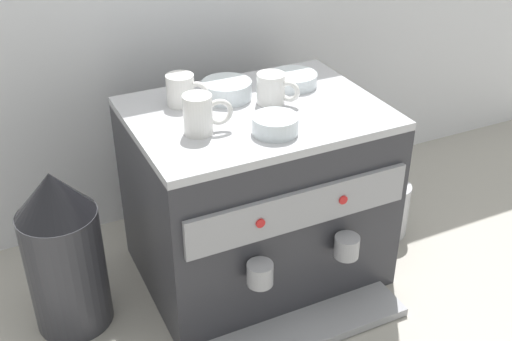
{
  "coord_description": "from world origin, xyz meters",
  "views": [
    {
      "loc": [
        -0.56,
        -1.15,
        1.04
      ],
      "look_at": [
        0.0,
        0.0,
        0.29
      ],
      "focal_mm": 44.35,
      "sensor_mm": 36.0,
      "label": 1
    }
  ],
  "objects_px": {
    "espresso_machine": "(257,195)",
    "milk_pitcher": "(389,209)",
    "ceramic_bowl_2": "(275,125)",
    "coffee_grinder": "(63,252)",
    "ceramic_cup_0": "(200,114)",
    "ceramic_bowl_0": "(227,90)",
    "ceramic_bowl_1": "(293,80)",
    "ceramic_cup_2": "(273,89)",
    "ceramic_cup_1": "(182,90)"
  },
  "relations": [
    {
      "from": "espresso_machine",
      "to": "milk_pitcher",
      "type": "relative_size",
      "value": 3.72
    },
    {
      "from": "ceramic_bowl_2",
      "to": "coffee_grinder",
      "type": "relative_size",
      "value": 0.25
    },
    {
      "from": "ceramic_cup_0",
      "to": "ceramic_bowl_0",
      "type": "xyz_separation_m",
      "value": [
        0.12,
        0.14,
        -0.02
      ]
    },
    {
      "from": "ceramic_bowl_0",
      "to": "ceramic_bowl_1",
      "type": "distance_m",
      "value": 0.17
    },
    {
      "from": "ceramic_bowl_0",
      "to": "ceramic_cup_2",
      "type": "bearing_deg",
      "value": -40.11
    },
    {
      "from": "ceramic_bowl_2",
      "to": "ceramic_cup_0",
      "type": "bearing_deg",
      "value": 154.15
    },
    {
      "from": "ceramic_bowl_2",
      "to": "coffee_grinder",
      "type": "xyz_separation_m",
      "value": [
        -0.45,
        0.13,
        -0.27
      ]
    },
    {
      "from": "ceramic_bowl_0",
      "to": "ceramic_bowl_2",
      "type": "relative_size",
      "value": 1.19
    },
    {
      "from": "ceramic_cup_0",
      "to": "coffee_grinder",
      "type": "distance_m",
      "value": 0.43
    },
    {
      "from": "ceramic_bowl_0",
      "to": "coffee_grinder",
      "type": "distance_m",
      "value": 0.51
    },
    {
      "from": "ceramic_cup_1",
      "to": "coffee_grinder",
      "type": "height_order",
      "value": "ceramic_cup_1"
    },
    {
      "from": "ceramic_bowl_0",
      "to": "milk_pitcher",
      "type": "height_order",
      "value": "ceramic_bowl_0"
    },
    {
      "from": "ceramic_cup_0",
      "to": "ceramic_bowl_1",
      "type": "relative_size",
      "value": 0.91
    },
    {
      "from": "ceramic_cup_0",
      "to": "ceramic_cup_2",
      "type": "xyz_separation_m",
      "value": [
        0.2,
        0.07,
        -0.01
      ]
    },
    {
      "from": "ceramic_cup_0",
      "to": "milk_pitcher",
      "type": "xyz_separation_m",
      "value": [
        0.54,
        0.03,
        -0.41
      ]
    },
    {
      "from": "ceramic_cup_1",
      "to": "ceramic_bowl_1",
      "type": "bearing_deg",
      "value": -2.43
    },
    {
      "from": "ceramic_bowl_1",
      "to": "coffee_grinder",
      "type": "bearing_deg",
      "value": -173.11
    },
    {
      "from": "ceramic_cup_2",
      "to": "ceramic_bowl_2",
      "type": "distance_m",
      "value": 0.15
    },
    {
      "from": "ceramic_cup_1",
      "to": "ceramic_cup_2",
      "type": "bearing_deg",
      "value": -22.77
    },
    {
      "from": "coffee_grinder",
      "to": "ceramic_bowl_1",
      "type": "bearing_deg",
      "value": 6.89
    },
    {
      "from": "ceramic_bowl_0",
      "to": "ceramic_bowl_2",
      "type": "bearing_deg",
      "value": -84.54
    },
    {
      "from": "ceramic_bowl_0",
      "to": "coffee_grinder",
      "type": "xyz_separation_m",
      "value": [
        -0.43,
        -0.08,
        -0.27
      ]
    },
    {
      "from": "ceramic_cup_1",
      "to": "milk_pitcher",
      "type": "height_order",
      "value": "ceramic_cup_1"
    },
    {
      "from": "ceramic_cup_2",
      "to": "coffee_grinder",
      "type": "relative_size",
      "value": 0.22
    },
    {
      "from": "ceramic_bowl_1",
      "to": "milk_pitcher",
      "type": "height_order",
      "value": "ceramic_bowl_1"
    },
    {
      "from": "ceramic_bowl_1",
      "to": "ceramic_bowl_2",
      "type": "relative_size",
      "value": 1.18
    },
    {
      "from": "espresso_machine",
      "to": "coffee_grinder",
      "type": "xyz_separation_m",
      "value": [
        -0.46,
        0.01,
        -0.03
      ]
    },
    {
      "from": "ceramic_cup_0",
      "to": "ceramic_bowl_1",
      "type": "height_order",
      "value": "ceramic_cup_0"
    },
    {
      "from": "coffee_grinder",
      "to": "milk_pitcher",
      "type": "relative_size",
      "value": 2.61
    },
    {
      "from": "ceramic_cup_2",
      "to": "ceramic_bowl_0",
      "type": "distance_m",
      "value": 0.11
    },
    {
      "from": "ceramic_cup_2",
      "to": "milk_pitcher",
      "type": "bearing_deg",
      "value": -6.34
    },
    {
      "from": "ceramic_cup_1",
      "to": "ceramic_cup_0",
      "type": "bearing_deg",
      "value": -95.5
    },
    {
      "from": "ceramic_bowl_1",
      "to": "milk_pitcher",
      "type": "distance_m",
      "value": 0.47
    },
    {
      "from": "ceramic_bowl_0",
      "to": "coffee_grinder",
      "type": "relative_size",
      "value": 0.29
    },
    {
      "from": "ceramic_bowl_0",
      "to": "milk_pitcher",
      "type": "bearing_deg",
      "value": -14.17
    },
    {
      "from": "ceramic_bowl_2",
      "to": "ceramic_cup_1",
      "type": "bearing_deg",
      "value": 120.14
    },
    {
      "from": "ceramic_cup_0",
      "to": "milk_pitcher",
      "type": "distance_m",
      "value": 0.68
    },
    {
      "from": "milk_pitcher",
      "to": "ceramic_cup_1",
      "type": "bearing_deg",
      "value": 167.6
    },
    {
      "from": "coffee_grinder",
      "to": "ceramic_cup_0",
      "type": "bearing_deg",
      "value": -11.5
    },
    {
      "from": "ceramic_cup_2",
      "to": "coffee_grinder",
      "type": "height_order",
      "value": "ceramic_cup_2"
    },
    {
      "from": "milk_pitcher",
      "to": "coffee_grinder",
      "type": "bearing_deg",
      "value": 177.82
    },
    {
      "from": "espresso_machine",
      "to": "ceramic_cup_0",
      "type": "height_order",
      "value": "ceramic_cup_0"
    },
    {
      "from": "ceramic_bowl_2",
      "to": "ceramic_bowl_0",
      "type": "bearing_deg",
      "value": 95.46
    },
    {
      "from": "coffee_grinder",
      "to": "ceramic_cup_2",
      "type": "bearing_deg",
      "value": 0.65
    },
    {
      "from": "ceramic_cup_2",
      "to": "coffee_grinder",
      "type": "xyz_separation_m",
      "value": [
        -0.51,
        -0.01,
        -0.28
      ]
    },
    {
      "from": "ceramic_cup_0",
      "to": "ceramic_bowl_2",
      "type": "height_order",
      "value": "ceramic_cup_0"
    },
    {
      "from": "ceramic_bowl_2",
      "to": "milk_pitcher",
      "type": "relative_size",
      "value": 0.64
    },
    {
      "from": "espresso_machine",
      "to": "ceramic_bowl_2",
      "type": "distance_m",
      "value": 0.27
    },
    {
      "from": "espresso_machine",
      "to": "ceramic_cup_1",
      "type": "xyz_separation_m",
      "value": [
        -0.14,
        0.1,
        0.26
      ]
    },
    {
      "from": "ceramic_bowl_2",
      "to": "coffee_grinder",
      "type": "distance_m",
      "value": 0.54
    }
  ]
}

